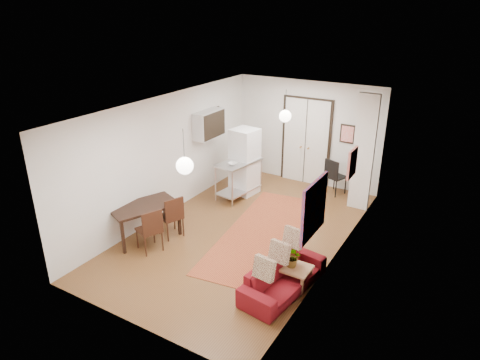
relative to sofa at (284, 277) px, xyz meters
The scene contains 27 objects.
floor 2.24m from the sofa, 138.97° to the left, with size 7.00×7.00×0.00m, color brown.
ceiling 3.44m from the sofa, 138.97° to the left, with size 4.20×7.00×0.02m, color white.
wall_back 5.37m from the sofa, 108.69° to the left, with size 4.20×0.02×2.90m, color silver.
wall_front 2.89m from the sofa, 129.42° to the right, with size 4.20×0.02×2.90m, color silver.
wall_left 4.22m from the sofa, 158.87° to the left, with size 0.02×7.00×2.90m, color silver.
wall_right 1.92m from the sofa, 73.85° to the left, with size 0.02×7.00×2.90m, color silver.
double_doors 5.28m from the sofa, 108.85° to the left, with size 1.44×0.06×2.50m, color white.
stub_partition 4.18m from the sofa, 87.54° to the left, with size 0.50×0.10×2.90m, color silver.
wall_cabinet 4.93m from the sofa, 140.56° to the left, with size 0.35×1.00×0.70m, color silver.
painting_popart 1.45m from the sofa, 27.79° to the left, with size 0.05×1.00×1.00m, color red.
painting_abstract 2.76m from the sofa, 80.02° to the left, with size 0.05×0.50×0.60m, color beige.
poster_back 5.13m from the sofa, 96.11° to the left, with size 0.40×0.03×0.50m, color red.
print_left 5.37m from the sofa, 137.29° to the left, with size 0.03×0.44×0.54m, color #A56945.
pendant_back 4.32m from the sofa, 115.87° to the left, with size 0.30×0.30×0.80m.
pendant_front 2.65m from the sofa, 162.14° to the right, with size 0.30×0.30×0.80m.
kilim_rug 2.09m from the sofa, 127.48° to the left, with size 1.59×4.23×0.01m, color #A65329.
sofa is the anchor object (origin of this frame).
coffee_table 0.24m from the sofa, 100.21° to the left, with size 0.88×0.50×0.39m.
potted_plant 0.39m from the sofa, 75.17° to the left, with size 0.34×0.30×0.38m, color #2C622D.
kitchen_counter 4.16m from the sofa, 132.02° to the left, with size 0.82×1.37×0.99m.
bowl 4.00m from the sofa, 134.95° to the left, with size 0.23×0.23×0.06m, color beige.
soap_bottle 4.44m from the sofa, 130.31° to the left, with size 0.09×0.10×0.21m, color teal.
fridge 4.41m from the sofa, 129.33° to the left, with size 0.63×0.63×1.79m, color white.
dining_table 3.46m from the sofa, behind, with size 1.29×1.61×0.78m.
dining_chair_near 3.07m from the sofa, 168.28° to the left, with size 0.60×0.72×0.96m.
dining_chair_far 3.01m from the sofa, behind, with size 0.60×0.72×0.96m.
black_side_chair 4.73m from the sofa, 97.64° to the left, with size 0.59×0.60×0.99m.
Camera 1 is at (4.26, -7.35, 4.80)m, focal length 32.00 mm.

